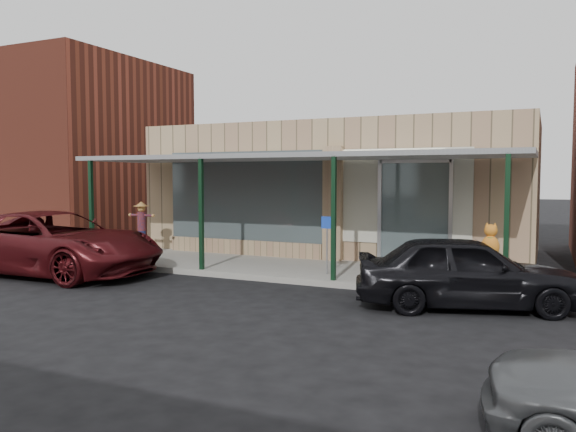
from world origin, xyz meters
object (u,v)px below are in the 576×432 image
at_px(handicap_sign, 327,237).
at_px(car_maroon, 53,243).
at_px(parked_sedan, 466,271).
at_px(barrel_scarecrow, 142,237).
at_px(barrel_pumpkin, 487,268).

xyz_separation_m(handicap_sign, car_maroon, (-6.76, -2.20, -0.24)).
bearing_deg(parked_sedan, handicap_sign, 47.57).
distance_m(handicap_sign, car_maroon, 7.11).
distance_m(barrel_scarecrow, barrel_pumpkin, 10.01).
relative_size(handicap_sign, car_maroon, 0.24).
bearing_deg(handicap_sign, car_maroon, -162.51).
relative_size(barrel_pumpkin, handicap_sign, 0.47).
bearing_deg(car_maroon, barrel_scarecrow, -8.98).
bearing_deg(handicap_sign, barrel_scarecrow, 171.68).
distance_m(barrel_pumpkin, handicap_sign, 3.83).
bearing_deg(barrel_scarecrow, car_maroon, -109.79).
xyz_separation_m(barrel_scarecrow, handicap_sign, (6.38, -0.87, 0.36)).
relative_size(parked_sedan, car_maroon, 0.76).
height_order(handicap_sign, car_maroon, car_maroon).
xyz_separation_m(barrel_pumpkin, parked_sedan, (-0.15, -2.67, 0.33)).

